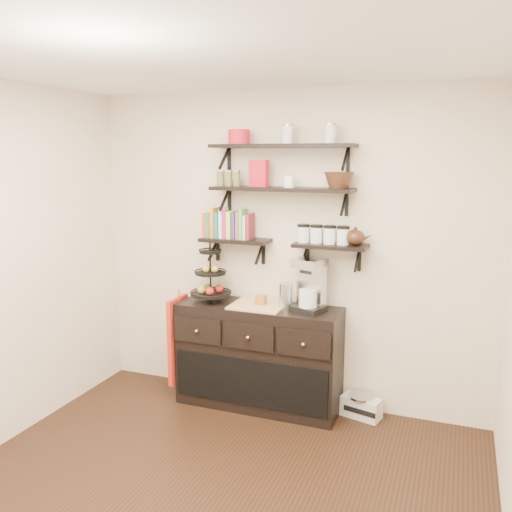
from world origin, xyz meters
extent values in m
cube|color=white|center=(0.00, 0.00, 2.70)|extent=(3.50, 3.50, 0.02)
cube|color=#EDE3C9|center=(0.00, 1.75, 1.35)|extent=(3.50, 0.02, 2.70)
cube|color=black|center=(0.00, 1.61, 2.23)|extent=(1.20, 0.27, 0.03)
cube|color=black|center=(-0.52, 1.74, 2.12)|extent=(0.02, 0.03, 0.20)
cube|color=black|center=(0.52, 1.74, 2.12)|extent=(0.02, 0.03, 0.20)
cube|color=black|center=(0.00, 1.61, 1.89)|extent=(1.20, 0.27, 0.03)
cube|color=black|center=(-0.52, 1.74, 1.77)|extent=(0.02, 0.03, 0.20)
cube|color=black|center=(0.52, 1.74, 1.77)|extent=(0.02, 0.03, 0.20)
cube|color=black|center=(-0.42, 1.62, 1.44)|extent=(0.60, 0.25, 0.03)
cube|color=black|center=(-0.64, 1.74, 1.32)|extent=(0.02, 0.03, 0.20)
cube|color=black|center=(-0.20, 1.74, 1.32)|extent=(0.03, 0.03, 0.20)
cube|color=black|center=(0.42, 1.62, 1.44)|extent=(0.60, 0.25, 0.03)
cube|color=black|center=(0.20, 1.74, 1.32)|extent=(0.03, 0.03, 0.20)
cube|color=black|center=(0.64, 1.74, 1.32)|extent=(0.02, 0.03, 0.20)
cube|color=red|center=(-0.68, 1.63, 1.55)|extent=(0.02, 0.15, 0.20)
cube|color=#237A4C|center=(-0.65, 1.63, 1.57)|extent=(0.03, 0.15, 0.24)
cube|color=orange|center=(-0.61, 1.63, 1.55)|extent=(0.04, 0.15, 0.21)
cube|color=#136E7C|center=(-0.57, 1.63, 1.57)|extent=(0.03, 0.15, 0.25)
cube|color=#EEE9C8|center=(-0.54, 1.63, 1.56)|extent=(0.03, 0.15, 0.22)
cube|color=#A5246F|center=(-0.50, 1.63, 1.58)|extent=(0.04, 0.15, 0.26)
cube|color=#CDDA35|center=(-0.46, 1.63, 1.56)|extent=(0.03, 0.15, 0.23)
cube|color=navy|center=(-0.42, 1.63, 1.55)|extent=(0.03, 0.15, 0.20)
cube|color=#A54933|center=(-0.38, 1.63, 1.57)|extent=(0.04, 0.15, 0.24)
cube|color=#4FAD5F|center=(-0.34, 1.63, 1.55)|extent=(0.03, 0.15, 0.21)
cube|color=beige|center=(-0.31, 1.63, 1.57)|extent=(0.03, 0.15, 0.25)
cube|color=maroon|center=(-0.27, 1.63, 1.56)|extent=(0.02, 0.15, 0.22)
cylinder|color=silver|center=(0.19, 1.63, 1.51)|extent=(0.10, 0.10, 0.13)
cylinder|color=silver|center=(0.30, 1.63, 1.51)|extent=(0.10, 0.10, 0.13)
cylinder|color=silver|center=(0.41, 1.63, 1.51)|extent=(0.10, 0.10, 0.13)
cylinder|color=silver|center=(0.52, 1.63, 1.51)|extent=(0.10, 0.10, 0.13)
cube|color=black|center=(-0.16, 1.51, 0.45)|extent=(1.40, 0.45, 0.90)
cube|color=tan|center=(-0.16, 1.51, 0.91)|extent=(0.45, 0.41, 0.02)
sphere|color=gold|center=(-0.63, 1.26, 0.70)|extent=(0.04, 0.04, 0.04)
sphere|color=gold|center=(-0.16, 1.26, 0.70)|extent=(0.04, 0.04, 0.04)
sphere|color=gold|center=(0.31, 1.26, 0.70)|extent=(0.04, 0.04, 0.04)
cylinder|color=black|center=(-0.61, 1.51, 1.16)|extent=(0.02, 0.02, 0.52)
cylinder|color=black|center=(-0.61, 1.51, 0.96)|extent=(0.35, 0.35, 0.01)
cylinder|color=black|center=(-0.61, 1.51, 1.15)|extent=(0.27, 0.27, 0.02)
cylinder|color=black|center=(-0.61, 1.51, 1.34)|extent=(0.19, 0.19, 0.02)
sphere|color=#B21914|center=(-0.55, 1.56, 1.00)|extent=(0.07, 0.07, 0.07)
sphere|color=gold|center=(-0.65, 1.51, 1.19)|extent=(0.06, 0.06, 0.06)
cube|color=#975722|center=(-0.14, 1.51, 0.96)|extent=(0.08, 0.08, 0.08)
cube|color=black|center=(0.28, 1.51, 0.92)|extent=(0.29, 0.28, 0.04)
cube|color=silver|center=(0.28, 1.59, 1.11)|extent=(0.25, 0.16, 0.37)
cube|color=silver|center=(0.28, 1.51, 1.30)|extent=(0.29, 0.28, 0.08)
cylinder|color=silver|center=(0.28, 1.49, 1.01)|extent=(0.19, 0.19, 0.14)
cylinder|color=silver|center=(0.08, 1.49, 1.01)|extent=(0.11, 0.11, 0.22)
cube|color=red|center=(-0.89, 1.41, 0.55)|extent=(0.04, 0.33, 0.76)
cube|color=silver|center=(0.72, 1.61, 0.09)|extent=(0.35, 0.24, 0.17)
cylinder|color=silver|center=(0.72, 1.61, 0.18)|extent=(0.26, 0.26, 0.02)
cube|color=black|center=(0.72, 1.53, 0.09)|extent=(0.27, 0.08, 0.04)
cube|color=red|center=(-0.20, 1.61, 2.01)|extent=(0.17, 0.09, 0.22)
cylinder|color=white|center=(0.07, 1.61, 1.95)|extent=(0.09, 0.09, 0.10)
cylinder|color=red|center=(-0.38, 1.61, 2.31)|extent=(0.18, 0.18, 0.12)
camera|label=1|loc=(1.40, -2.64, 2.16)|focal=38.00mm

